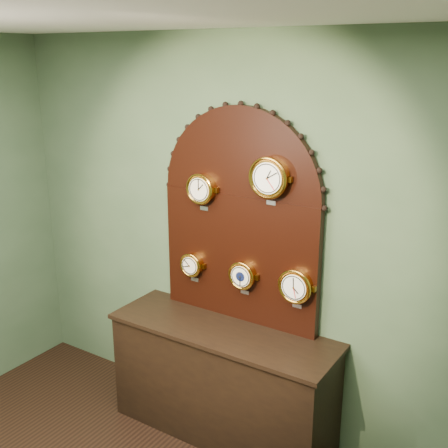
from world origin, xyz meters
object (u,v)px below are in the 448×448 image
Objects in this scene: shop_counter at (222,383)px; arabic_clock at (269,178)px; display_board at (240,210)px; hygrometer at (192,265)px; tide_clock at (296,286)px; roman_clock at (201,189)px; barometer at (243,275)px.

shop_counter is 4.96× the size of arabic_clock.
display_board reaches higher than hygrometer.
roman_clock is at bearing 179.97° from tide_clock.
shop_counter is 1.39m from roman_clock.
tide_clock reaches higher than hygrometer.
roman_clock is at bearing 179.86° from arabic_clock.
barometer is at bearing 179.51° from arabic_clock.
hygrometer is 0.92× the size of barometer.
hygrometer is 0.43m from barometer.
roman_clock is (-0.27, -0.07, 0.13)m from display_board.
display_board is 5.37× the size of tide_clock.
barometer is (0.43, -0.00, 0.01)m from hygrometer.
roman_clock reaches higher than barometer.
shop_counter is 6.34× the size of barometer.
arabic_clock is at bearing -0.49° from barometer.
roman_clock reaches higher than hygrometer.
hygrometer is (-0.36, 0.15, 0.78)m from shop_counter.
shop_counter is at bearing -29.49° from roman_clock.
roman_clock is 0.92m from tide_clock.
shop_counter is at bearing -161.85° from tide_clock.
barometer reaches higher than hygrometer.
roman_clock is (-0.27, 0.15, 1.35)m from shop_counter.
tide_clock is at bearing -8.13° from display_board.
arabic_clock is at bearing -179.75° from tide_clock.
tide_clock is at bearing 18.15° from shop_counter.
display_board is at bearing 135.34° from barometer.
barometer is at bearing -0.11° from hygrometer.
shop_counter is at bearing -90.00° from display_board.
tide_clock is (0.47, 0.15, 0.80)m from shop_counter.
hygrometer is at bearing -169.79° from display_board.
roman_clock reaches higher than tide_clock.
arabic_clock is 1.28× the size of barometer.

